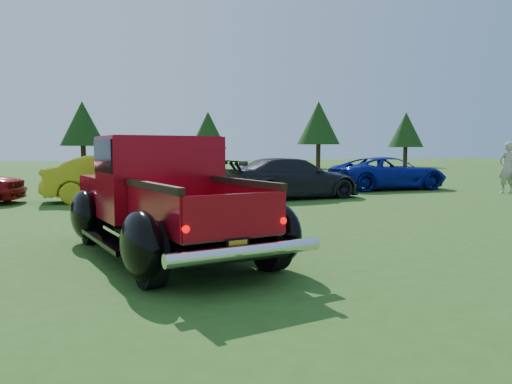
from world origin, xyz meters
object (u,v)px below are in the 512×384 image
at_px(tree_mid_right, 208,130).
at_px(pickup_truck, 160,197).
at_px(show_car_yellow, 116,178).
at_px(show_car_blue, 389,173).
at_px(tree_east, 319,123).
at_px(spectator, 507,168).
at_px(tree_mid_left, 83,124).
at_px(tree_far_east, 406,130).
at_px(show_car_grey, 293,178).

bearing_deg(tree_mid_right, pickup_truck, -104.72).
height_order(show_car_yellow, show_car_blue, show_car_yellow).
bearing_deg(tree_east, spectator, -98.78).
relative_size(show_car_blue, spectator, 2.48).
height_order(tree_mid_left, show_car_blue, tree_mid_left).
xyz_separation_m(tree_east, spectator, (-3.50, -22.65, -2.73)).
bearing_deg(tree_far_east, tree_mid_left, 178.94).
distance_m(tree_far_east, spectator, 26.85).
bearing_deg(show_car_grey, tree_mid_right, -13.23).
bearing_deg(show_car_blue, tree_far_east, -36.29).
bearing_deg(tree_east, tree_far_east, 6.34).
xyz_separation_m(show_car_grey, spectator, (8.00, -0.79, 0.27)).
distance_m(tree_mid_left, tree_mid_right, 9.06).
bearing_deg(show_car_grey, show_car_blue, -74.05).
distance_m(pickup_truck, spectator, 14.60).
bearing_deg(show_car_yellow, tree_mid_left, 2.59).
bearing_deg(tree_mid_right, tree_far_east, 1.59).
relative_size(tree_mid_right, tree_far_east, 0.92).
bearing_deg(show_car_grey, tree_mid_left, 8.69).
distance_m(tree_mid_left, show_car_grey, 24.41).
relative_size(tree_mid_left, show_car_grey, 1.11).
xyz_separation_m(tree_mid_left, pickup_truck, (1.29, -30.37, -2.53)).
height_order(tree_mid_left, tree_far_east, tree_mid_left).
xyz_separation_m(tree_east, pickup_truck, (-16.71, -28.87, -2.80)).
bearing_deg(tree_far_east, tree_east, -173.66).
bearing_deg(tree_mid_right, show_car_yellow, -110.43).
bearing_deg(spectator, pickup_truck, 29.81).
height_order(pickup_truck, show_car_yellow, pickup_truck).
bearing_deg(show_car_blue, show_car_grey, 113.26).
distance_m(tree_far_east, show_car_grey, 30.82).
height_order(tree_mid_left, show_car_yellow, tree_mid_left).
bearing_deg(show_car_blue, pickup_truck, 132.17).
xyz_separation_m(tree_east, show_car_grey, (-11.50, -21.87, -3.00)).
distance_m(tree_mid_left, tree_east, 18.06).
xyz_separation_m(show_car_grey, show_car_blue, (5.00, 2.10, -0.02)).
distance_m(tree_mid_right, show_car_blue, 20.55).
bearing_deg(tree_far_east, tree_mid_right, -178.41).
height_order(tree_far_east, show_car_grey, tree_far_east).
distance_m(tree_mid_left, spectator, 28.28).
xyz_separation_m(tree_mid_right, pickup_truck, (-7.71, -29.37, -2.12)).
relative_size(show_car_yellow, spectator, 2.32).
relative_size(tree_mid_right, show_car_yellow, 1.02).
relative_size(tree_east, tree_far_east, 1.12).
xyz_separation_m(tree_mid_right, spectator, (5.50, -23.15, -2.05)).
relative_size(pickup_truck, show_car_grey, 1.14).
height_order(tree_mid_right, show_car_yellow, tree_mid_right).
xyz_separation_m(tree_mid_left, spectator, (14.50, -24.15, -2.46)).
height_order(tree_mid_left, spectator, tree_mid_left).
xyz_separation_m(pickup_truck, show_car_yellow, (-0.23, 8.04, -0.15)).
height_order(tree_mid_right, pickup_truck, tree_mid_right).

